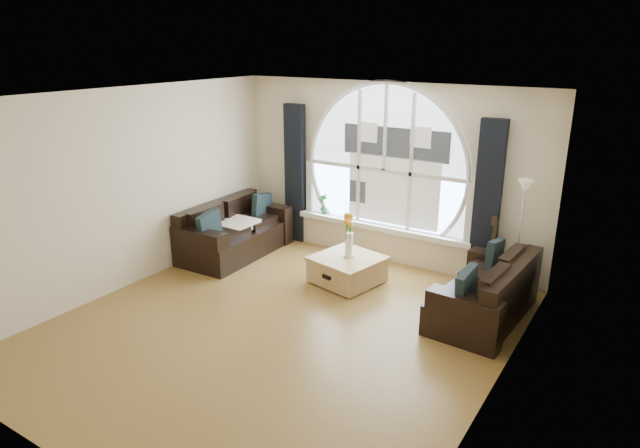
{
  "coord_description": "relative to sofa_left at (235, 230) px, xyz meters",
  "views": [
    {
      "loc": [
        3.59,
        -4.7,
        3.27
      ],
      "look_at": [
        0.0,
        0.9,
        1.05
      ],
      "focal_mm": 31.09,
      "sensor_mm": 36.0,
      "label": 1
    }
  ],
  "objects": [
    {
      "name": "wall_left",
      "position": [
        -0.48,
        -1.56,
        0.95
      ],
      "size": [
        0.01,
        5.5,
        2.7
      ],
      "primitive_type": "cube",
      "color": "beige",
      "rests_on": "ground"
    },
    {
      "name": "throw_blanket",
      "position": [
        0.05,
        -0.01,
        0.1
      ],
      "size": [
        0.56,
        0.56,
        0.1
      ],
      "primitive_type": "cube",
      "rotation": [
        0.0,
        0.0,
        -0.01
      ],
      "color": "silver",
      "rests_on": "sofa_left"
    },
    {
      "name": "guitar",
      "position": [
        3.8,
        0.91,
        0.13
      ],
      "size": [
        0.38,
        0.28,
        1.06
      ],
      "primitive_type": "cube",
      "rotation": [
        0.0,
        0.0,
        -0.1
      ],
      "color": "brown",
      "rests_on": "ground"
    },
    {
      "name": "potted_plant",
      "position": [
        0.96,
        1.09,
        0.32
      ],
      "size": [
        0.21,
        0.18,
        0.33
      ],
      "primitive_type": "imported",
      "rotation": [
        0.0,
        0.0,
        -0.4
      ],
      "color": "#1E6023",
      "rests_on": "window_sill"
    },
    {
      "name": "ceiling",
      "position": [
        2.02,
        -1.56,
        2.3
      ],
      "size": [
        5.0,
        5.5,
        0.01
      ],
      "primitive_type": "cube",
      "color": "silver",
      "rests_on": "ground"
    },
    {
      "name": "neighbor_house",
      "position": [
        2.17,
        1.14,
        1.1
      ],
      "size": [
        1.7,
        0.02,
        1.5
      ],
      "primitive_type": "cube",
      "color": "silver",
      "rests_on": "wall_back"
    },
    {
      "name": "sofa_right",
      "position": [
        3.98,
        -0.02,
        0.0
      ],
      "size": [
        0.96,
        1.75,
        0.76
      ],
      "primitive_type": "cube",
      "rotation": [
        0.0,
        0.0,
        -0.07
      ],
      "color": "black",
      "rests_on": "ground"
    },
    {
      "name": "coffee_chest",
      "position": [
        2.05,
        0.0,
        -0.19
      ],
      "size": [
        1.02,
        1.02,
        0.42
      ],
      "primitive_type": "cube",
      "rotation": [
        0.0,
        0.0,
        -0.21
      ],
      "color": "#AA8550",
      "rests_on": "ground"
    },
    {
      "name": "wall_front",
      "position": [
        2.02,
        -4.31,
        0.95
      ],
      "size": [
        5.0,
        0.01,
        2.7
      ],
      "primitive_type": "cube",
      "color": "beige",
      "rests_on": "ground"
    },
    {
      "name": "attic_slope",
      "position": [
        4.22,
        -1.56,
        1.95
      ],
      "size": [
        0.92,
        5.5,
        0.72
      ],
      "primitive_type": "cube",
      "color": "silver",
      "rests_on": "ground"
    },
    {
      "name": "arched_window",
      "position": [
        2.02,
        1.16,
        1.23
      ],
      "size": [
        2.6,
        0.06,
        2.15
      ],
      "primitive_type": "cube",
      "color": "silver",
      "rests_on": "wall_back"
    },
    {
      "name": "curtain_left",
      "position": [
        0.42,
        1.07,
        0.75
      ],
      "size": [
        0.35,
        0.12,
        2.3
      ],
      "primitive_type": "cube",
      "color": "black",
      "rests_on": "ground"
    },
    {
      "name": "vase_flowers",
      "position": [
        2.05,
        0.03,
        0.37
      ],
      "size": [
        0.24,
        0.24,
        0.7
      ],
      "primitive_type": "cube",
      "color": "white",
      "rests_on": "coffee_chest"
    },
    {
      "name": "curtain_right",
      "position": [
        3.62,
        1.07,
        0.75
      ],
      "size": [
        0.35,
        0.12,
        2.3
      ],
      "primitive_type": "cube",
      "color": "black",
      "rests_on": "ground"
    },
    {
      "name": "ground",
      "position": [
        2.02,
        -1.56,
        -0.4
      ],
      "size": [
        5.0,
        5.5,
        0.01
      ],
      "primitive_type": "cube",
      "color": "brown",
      "rests_on": "ground"
    },
    {
      "name": "floor_lamp",
      "position": [
        4.14,
        0.82,
        0.4
      ],
      "size": [
        0.24,
        0.24,
        1.6
      ],
      "primitive_type": "cube",
      "color": "#B2B2B2",
      "rests_on": "ground"
    },
    {
      "name": "sofa_left",
      "position": [
        0.0,
        0.0,
        0.0
      ],
      "size": [
        0.98,
        1.87,
        0.82
      ],
      "primitive_type": "cube",
      "rotation": [
        0.0,
        0.0,
        0.03
      ],
      "color": "black",
      "rests_on": "ground"
    },
    {
      "name": "wall_back",
      "position": [
        2.02,
        1.19,
        0.95
      ],
      "size": [
        5.0,
        0.01,
        2.7
      ],
      "primitive_type": "cube",
      "color": "beige",
      "rests_on": "ground"
    },
    {
      "name": "wall_right",
      "position": [
        4.52,
        -1.56,
        0.95
      ],
      "size": [
        0.01,
        5.5,
        2.7
      ],
      "primitive_type": "cube",
      "color": "beige",
      "rests_on": "ground"
    },
    {
      "name": "window_frame",
      "position": [
        2.02,
        1.13,
        1.23
      ],
      "size": [
        2.76,
        0.08,
        2.15
      ],
      "primitive_type": "cube",
      "color": "white",
      "rests_on": "wall_back"
    },
    {
      "name": "window_sill",
      "position": [
        2.02,
        1.09,
        0.11
      ],
      "size": [
        2.9,
        0.22,
        0.08
      ],
      "primitive_type": "cube",
      "color": "white",
      "rests_on": "wall_back"
    }
  ]
}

